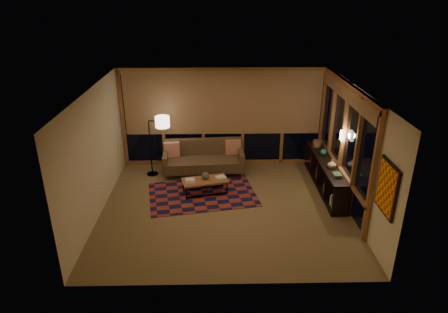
{
  "coord_description": "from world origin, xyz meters",
  "views": [
    {
      "loc": [
        -0.19,
        -7.81,
        4.63
      ],
      "look_at": [
        -0.02,
        0.32,
        1.13
      ],
      "focal_mm": 32.0,
      "sensor_mm": 36.0,
      "label": 1
    }
  ],
  "objects_px": {
    "coffee_table": "(205,186)",
    "bookshelf": "(325,173)",
    "floor_lamp": "(150,145)",
    "sofa": "(203,159)"
  },
  "relations": [
    {
      "from": "sofa",
      "to": "bookshelf",
      "type": "bearing_deg",
      "value": -18.74
    },
    {
      "from": "coffee_table",
      "to": "bookshelf",
      "type": "relative_size",
      "value": 0.37
    },
    {
      "from": "floor_lamp",
      "to": "coffee_table",
      "type": "bearing_deg",
      "value": -21.18
    },
    {
      "from": "sofa",
      "to": "coffee_table",
      "type": "distance_m",
      "value": 1.14
    },
    {
      "from": "floor_lamp",
      "to": "sofa",
      "type": "bearing_deg",
      "value": 17.2
    },
    {
      "from": "sofa",
      "to": "coffee_table",
      "type": "relative_size",
      "value": 1.94
    },
    {
      "from": "floor_lamp",
      "to": "bookshelf",
      "type": "height_order",
      "value": "floor_lamp"
    },
    {
      "from": "sofa",
      "to": "floor_lamp",
      "type": "distance_m",
      "value": 1.42
    },
    {
      "from": "coffee_table",
      "to": "floor_lamp",
      "type": "relative_size",
      "value": 0.65
    },
    {
      "from": "sofa",
      "to": "bookshelf",
      "type": "distance_m",
      "value": 3.13
    }
  ]
}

